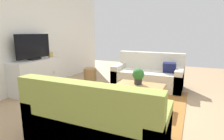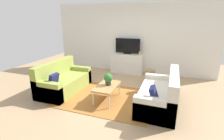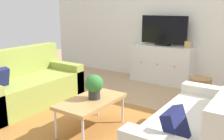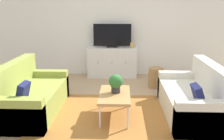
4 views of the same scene
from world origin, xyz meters
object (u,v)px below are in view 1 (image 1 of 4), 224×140
object	(u,v)px
couch_left_side	(95,124)
coffee_table	(140,86)
mantel_clock	(50,55)
couch_right_side	(148,76)
wicker_basket	(90,76)
tv_console	(37,76)
flat_screen_tv	(34,47)
potted_plant	(138,75)

from	to	relation	value
couch_left_side	coffee_table	size ratio (longest dim) A/B	1.92
coffee_table	mantel_clock	world-z (taller)	mantel_clock
couch_right_side	mantel_clock	xyz separation A→B (m)	(-1.00, 2.37, 0.55)
couch_right_side	wicker_basket	world-z (taller)	couch_right_side
tv_console	flat_screen_tv	world-z (taller)	flat_screen_tv
mantel_clock	couch_left_side	bearing A→B (deg)	-128.37
wicker_basket	coffee_table	bearing A→B (deg)	-118.28
coffee_table	potted_plant	xyz separation A→B (m)	(0.02, 0.05, 0.21)
wicker_basket	mantel_clock	bearing A→B (deg)	120.42
coffee_table	flat_screen_tv	world-z (taller)	flat_screen_tv
potted_plant	flat_screen_tv	world-z (taller)	flat_screen_tv
wicker_basket	flat_screen_tv	bearing A→B (deg)	138.97
tv_console	wicker_basket	size ratio (longest dim) A/B	2.78
couch_left_side	coffee_table	xyz separation A→B (m)	(1.51, -0.15, 0.10)
tv_console	potted_plant	bearing A→B (deg)	-86.34
flat_screen_tv	couch_left_side	bearing A→B (deg)	-119.67
coffee_table	potted_plant	bearing A→B (deg)	71.59
flat_screen_tv	mantel_clock	world-z (taller)	flat_screen_tv
potted_plant	tv_console	xyz separation A→B (m)	(-0.16, 2.48, -0.21)
couch_left_side	potted_plant	xyz separation A→B (m)	(1.52, -0.11, 0.31)
mantel_clock	tv_console	bearing A→B (deg)	-180.00
couch_left_side	tv_console	world-z (taller)	couch_left_side
coffee_table	flat_screen_tv	bearing A→B (deg)	93.20
couch_left_side	couch_right_side	world-z (taller)	same
coffee_table	couch_right_side	bearing A→B (deg)	6.39
couch_right_side	potted_plant	bearing A→B (deg)	-175.55
couch_left_side	tv_console	size ratio (longest dim) A/B	1.37
potted_plant	flat_screen_tv	bearing A→B (deg)	93.63
coffee_table	mantel_clock	size ratio (longest dim) A/B	6.96
potted_plant	wicker_basket	distance (m)	1.86
coffee_table	wicker_basket	bearing A→B (deg)	61.72
flat_screen_tv	tv_console	bearing A→B (deg)	-90.00
potted_plant	couch_left_side	bearing A→B (deg)	176.04
couch_right_side	coffee_table	size ratio (longest dim) A/B	1.92
coffee_table	tv_console	xyz separation A→B (m)	(-0.14, 2.53, -0.00)
couch_left_side	couch_right_side	distance (m)	2.88
tv_console	wicker_basket	distance (m)	1.36
coffee_table	wicker_basket	world-z (taller)	wicker_basket
potted_plant	tv_console	bearing A→B (deg)	93.66
flat_screen_tv	coffee_table	bearing A→B (deg)	-86.80
coffee_table	flat_screen_tv	distance (m)	2.64
couch_left_side	potted_plant	world-z (taller)	couch_left_side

